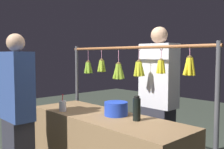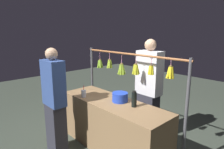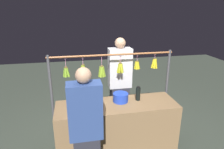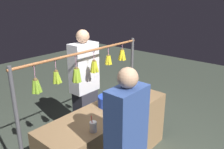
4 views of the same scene
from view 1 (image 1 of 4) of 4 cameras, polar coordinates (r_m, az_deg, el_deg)
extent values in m
cylinder|color=#4C4C51|center=(2.48, 21.74, -11.49)|extent=(0.04, 0.04, 1.57)
cylinder|color=#4C4C51|center=(3.81, -7.58, -5.77)|extent=(0.04, 0.04, 1.57)
cylinder|color=#9E6038|center=(2.97, 3.89, 5.84)|extent=(2.11, 0.03, 0.03)
torus|color=black|center=(2.52, 16.57, 5.54)|extent=(0.04, 0.01, 0.04)
cylinder|color=pink|center=(2.52, 16.54, 4.49)|extent=(0.01, 0.01, 0.09)
sphere|color=brown|center=(2.52, 16.52, 3.50)|extent=(0.05, 0.05, 0.05)
cylinder|color=yellow|center=(2.54, 15.96, 1.67)|extent=(0.07, 0.04, 0.17)
cylinder|color=yellow|center=(2.51, 15.96, 1.64)|extent=(0.06, 0.08, 0.17)
cylinder|color=yellow|center=(2.50, 16.54, 1.62)|extent=(0.06, 0.06, 0.17)
cylinder|color=yellow|center=(2.51, 17.06, 1.62)|extent=(0.06, 0.04, 0.17)
cylinder|color=yellow|center=(2.54, 17.01, 1.65)|extent=(0.05, 0.06, 0.17)
cylinder|color=yellow|center=(2.55, 16.46, 1.67)|extent=(0.06, 0.07, 0.17)
torus|color=black|center=(2.70, 10.67, 5.55)|extent=(0.04, 0.01, 0.04)
cylinder|color=pink|center=(2.70, 10.65, 4.26)|extent=(0.01, 0.01, 0.12)
sphere|color=brown|center=(2.70, 10.63, 3.02)|extent=(0.04, 0.04, 0.04)
cylinder|color=gold|center=(2.72, 10.20, 1.64)|extent=(0.05, 0.03, 0.14)
cylinder|color=gold|center=(2.69, 10.12, 1.62)|extent=(0.04, 0.05, 0.14)
cylinder|color=gold|center=(2.67, 10.55, 1.60)|extent=(0.04, 0.05, 0.14)
cylinder|color=gold|center=(2.68, 11.02, 1.60)|extent=(0.06, 0.04, 0.14)
cylinder|color=gold|center=(2.71, 11.06, 1.62)|extent=(0.04, 0.05, 0.14)
cylinder|color=gold|center=(2.72, 10.63, 1.64)|extent=(0.05, 0.06, 0.14)
torus|color=black|center=(2.88, 5.91, 5.51)|extent=(0.04, 0.01, 0.04)
cylinder|color=pink|center=(2.88, 5.90, 4.11)|extent=(0.01, 0.01, 0.14)
sphere|color=brown|center=(2.88, 5.89, 2.75)|extent=(0.05, 0.05, 0.05)
cylinder|color=gold|center=(2.90, 5.44, 1.21)|extent=(0.07, 0.04, 0.16)
cylinder|color=gold|center=(2.88, 5.32, 1.18)|extent=(0.05, 0.06, 0.16)
cylinder|color=gold|center=(2.86, 5.81, 1.15)|extent=(0.06, 0.07, 0.17)
cylinder|color=gold|center=(2.86, 6.27, 1.16)|extent=(0.06, 0.04, 0.16)
cylinder|color=gold|center=(2.89, 6.42, 1.19)|extent=(0.06, 0.07, 0.17)
cylinder|color=gold|center=(2.91, 6.05, 1.21)|extent=(0.05, 0.07, 0.17)
torus|color=black|center=(3.10, 1.45, 5.45)|extent=(0.04, 0.01, 0.04)
cylinder|color=pink|center=(3.10, 1.45, 3.84)|extent=(0.01, 0.01, 0.17)
sphere|color=brown|center=(3.10, 1.44, 2.27)|extent=(0.05, 0.05, 0.05)
cylinder|color=#85AA29|center=(3.13, 1.04, 0.66)|extent=(0.07, 0.04, 0.18)
cylinder|color=#85AA29|center=(3.10, 0.89, 0.62)|extent=(0.07, 0.08, 0.19)
cylinder|color=#85AA29|center=(3.08, 1.26, 0.60)|extent=(0.05, 0.06, 0.18)
cylinder|color=#85AA29|center=(3.08, 1.80, 0.60)|extent=(0.07, 0.04, 0.18)
cylinder|color=#85AA29|center=(3.11, 1.99, 0.64)|extent=(0.07, 0.08, 0.19)
cylinder|color=#85AA29|center=(3.13, 1.60, 0.66)|extent=(0.06, 0.07, 0.18)
torus|color=black|center=(3.33, -2.28, 5.37)|extent=(0.04, 0.01, 0.04)
cylinder|color=pink|center=(3.32, -2.28, 4.21)|extent=(0.01, 0.01, 0.13)
sphere|color=brown|center=(3.33, -2.28, 3.09)|extent=(0.05, 0.05, 0.05)
cylinder|color=#8EAD28|center=(3.35, -2.51, 1.85)|extent=(0.06, 0.04, 0.15)
cylinder|color=#8EAD28|center=(3.32, -2.65, 1.83)|extent=(0.05, 0.07, 0.15)
cylinder|color=#8EAD28|center=(3.30, -2.29, 1.82)|extent=(0.07, 0.07, 0.15)
cylinder|color=#8EAD28|center=(3.32, -1.87, 1.84)|extent=(0.06, 0.05, 0.15)
cylinder|color=#8EAD28|center=(3.35, -2.02, 1.85)|extent=(0.04, 0.07, 0.15)
torus|color=black|center=(3.54, -5.20, 5.29)|extent=(0.04, 0.01, 0.04)
cylinder|color=pink|center=(3.54, -5.20, 3.95)|extent=(0.01, 0.01, 0.16)
sphere|color=brown|center=(3.54, -5.19, 2.65)|extent=(0.05, 0.05, 0.05)
cylinder|color=#79A62B|center=(3.56, -5.43, 1.47)|extent=(0.06, 0.04, 0.15)
cylinder|color=#79A62B|center=(3.53, -5.57, 1.44)|extent=(0.05, 0.06, 0.15)
cylinder|color=#79A62B|center=(3.52, -5.11, 1.43)|extent=(0.07, 0.06, 0.16)
cylinder|color=#79A62B|center=(3.53, -4.79, 1.45)|extent=(0.07, 0.06, 0.16)
cylinder|color=#79A62B|center=(3.56, -4.93, 1.47)|extent=(0.05, 0.07, 0.16)
cylinder|color=black|center=(2.56, 5.40, -7.60)|extent=(0.07, 0.07, 0.22)
cylinder|color=black|center=(2.54, 5.42, -4.93)|extent=(0.05, 0.05, 0.02)
cylinder|color=blue|center=(2.77, 0.89, -7.44)|extent=(0.25, 0.25, 0.14)
cylinder|color=silver|center=(3.02, -10.67, -6.75)|extent=(0.08, 0.08, 0.12)
cylinder|color=red|center=(3.03, -10.80, -6.00)|extent=(0.01, 0.03, 0.19)
cube|color=#2D2D38|center=(3.23, 9.94, -14.32)|extent=(0.34, 0.23, 0.84)
cube|color=silver|center=(3.07, 10.13, -0.25)|extent=(0.42, 0.23, 0.73)
sphere|color=tan|center=(3.07, 10.24, 8.41)|extent=(0.19, 0.19, 0.19)
cube|color=#334C8C|center=(2.81, -19.99, -2.37)|extent=(0.39, 0.21, 0.69)
sphere|color=tan|center=(2.79, -20.22, 6.52)|extent=(0.18, 0.18, 0.18)
camera|label=2|loc=(0.50, -165.19, 59.96)|focal=31.54mm
camera|label=3|loc=(2.95, -64.33, 18.03)|focal=31.91mm
camera|label=4|loc=(4.11, -43.72, 13.99)|focal=37.18mm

